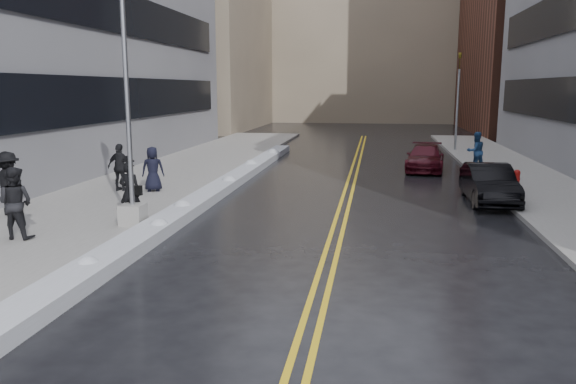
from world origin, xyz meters
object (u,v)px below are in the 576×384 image
at_px(pedestrian_east, 476,151).
at_px(car_black, 489,184).
at_px(traffic_signal, 458,98).
at_px(pedestrian_d, 120,167).
at_px(pedestrian_b, 15,203).
at_px(fire_hydrant, 517,178).
at_px(pedestrian_fedora, 130,192).
at_px(lamppost, 129,142).
at_px(car_maroon, 425,158).
at_px(pedestrian_c, 153,169).
at_px(pedestrian_e, 9,184).

xyz_separation_m(pedestrian_east, car_black, (-0.70, -7.14, -0.38)).
distance_m(traffic_signal, car_black, 16.69).
relative_size(pedestrian_d, pedestrian_east, 0.98).
bearing_deg(pedestrian_d, pedestrian_b, 100.03).
relative_size(fire_hydrant, pedestrian_fedora, 0.41).
relative_size(lamppost, pedestrian_d, 4.24).
relative_size(lamppost, car_maroon, 1.76).
bearing_deg(pedestrian_fedora, pedestrian_c, -73.22).
height_order(pedestrian_fedora, pedestrian_east, pedestrian_east).
bearing_deg(pedestrian_fedora, pedestrian_east, -131.53).
bearing_deg(car_black, car_maroon, 100.62).
bearing_deg(pedestrian_c, fire_hydrant, 172.78).
xyz_separation_m(lamppost, pedestrian_d, (-2.74, 5.05, -1.48)).
xyz_separation_m(pedestrian_e, car_maroon, (13.48, 12.78, -0.51)).
height_order(pedestrian_fedora, pedestrian_b, pedestrian_b).
relative_size(fire_hydrant, car_maroon, 0.17).
height_order(lamppost, pedestrian_e, lamppost).
bearing_deg(pedestrian_d, fire_hydrant, -162.08).
bearing_deg(car_maroon, lamppost, -117.85).
relative_size(fire_hydrant, pedestrian_d, 0.41).
height_order(pedestrian_c, pedestrian_east, pedestrian_east).
distance_m(lamppost, pedestrian_east, 17.19).
xyz_separation_m(lamppost, traffic_signal, (11.80, 22.00, 0.87)).
relative_size(traffic_signal, pedestrian_e, 3.04).
height_order(pedestrian_c, car_maroon, pedestrian_c).
distance_m(pedestrian_c, pedestrian_e, 5.35).
bearing_deg(traffic_signal, pedestrian_b, -120.70).
bearing_deg(car_maroon, pedestrian_d, -138.47).
bearing_deg(lamppost, car_maroon, 55.33).
bearing_deg(car_maroon, pedestrian_e, -129.71).
bearing_deg(fire_hydrant, pedestrian_east, 99.66).
bearing_deg(traffic_signal, car_maroon, -106.51).
bearing_deg(lamppost, pedestrian_e, 172.31).
distance_m(pedestrian_fedora, pedestrian_c, 4.97).
distance_m(pedestrian_fedora, pedestrian_e, 4.03).
height_order(pedestrian_e, pedestrian_east, pedestrian_e).
bearing_deg(traffic_signal, lamppost, -118.21).
relative_size(pedestrian_b, car_maroon, 0.44).
height_order(pedestrian_e, car_black, pedestrian_e).
distance_m(pedestrian_fedora, car_maroon, 16.08).
relative_size(traffic_signal, pedestrian_d, 3.33).
relative_size(pedestrian_c, pedestrian_east, 0.93).
xyz_separation_m(lamppost, fire_hydrant, (12.30, 8.00, -1.98)).
relative_size(lamppost, pedestrian_east, 4.17).
height_order(pedestrian_b, pedestrian_d, pedestrian_b).
bearing_deg(fire_hydrant, pedestrian_b, -146.10).
xyz_separation_m(fire_hydrant, pedestrian_east, (-0.80, 4.70, 0.52)).
height_order(fire_hydrant, car_black, car_black).
bearing_deg(pedestrian_d, car_maroon, -138.46).
bearing_deg(traffic_signal, car_black, -93.48).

